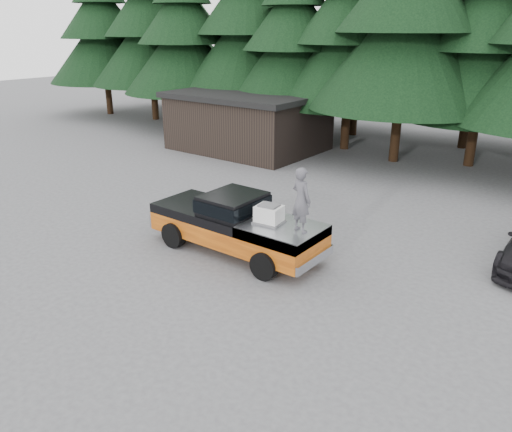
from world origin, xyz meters
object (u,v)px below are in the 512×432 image
Objects in this scene: pickup_truck at (236,232)px; air_compressor at (269,215)px; man_on_bed at (301,200)px; utility_building at (248,121)px.

pickup_truck is 1.63m from air_compressor.
air_compressor reaches higher than pickup_truck.
pickup_truck is 3.18× the size of man_on_bed.
man_on_bed is at bearing -4.86° from air_compressor.
pickup_truck is 2.91m from man_on_bed.
utility_building is at bearing -29.82° from man_on_bed.
man_on_bed is at bearing -46.44° from utility_building.
pickup_truck is at bearing -53.36° from utility_building.
pickup_truck is 8.06× the size of air_compressor.
air_compressor is 0.09× the size of utility_building.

